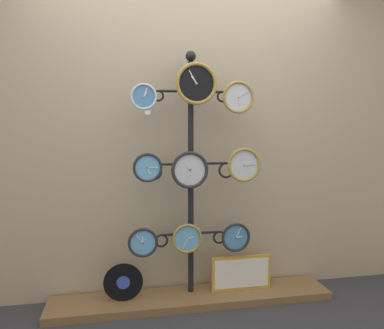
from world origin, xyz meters
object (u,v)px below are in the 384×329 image
at_px(clock_middle_right, 244,165).
at_px(picture_frame, 241,273).
at_px(clock_top_right, 238,97).
at_px(clock_top_left, 144,97).
at_px(clock_top_center, 196,84).
at_px(clock_bottom_left, 143,242).
at_px(vinyl_record, 123,282).
at_px(clock_middle_center, 190,170).
at_px(clock_middle_left, 148,168).
at_px(clock_bottom_center, 187,238).
at_px(display_stand, 191,208).
at_px(clock_bottom_right, 236,237).

bearing_deg(clock_middle_right, picture_frame, 78.03).
bearing_deg(clock_top_right, clock_top_left, 178.77).
height_order(clock_top_center, clock_middle_right, clock_top_center).
relative_size(clock_top_left, clock_bottom_left, 0.86).
bearing_deg(clock_middle_right, vinyl_record, 177.57).
xyz_separation_m(clock_top_right, clock_middle_center, (-0.37, -0.00, -0.54)).
height_order(clock_middle_left, clock_bottom_center, clock_middle_left).
distance_m(display_stand, clock_bottom_left, 0.45).
bearing_deg(clock_bottom_left, picture_frame, 4.37).
bearing_deg(clock_top_center, clock_bottom_center, 153.34).
height_order(clock_top_left, clock_middle_left, clock_top_left).
bearing_deg(clock_bottom_right, picture_frame, 28.47).
relative_size(display_stand, clock_bottom_center, 8.35).
bearing_deg(clock_bottom_right, display_stand, 166.66).
bearing_deg(clock_middle_left, clock_bottom_center, 0.87).
distance_m(clock_top_center, clock_bottom_right, 1.22).
xyz_separation_m(display_stand, clock_bottom_left, (-0.38, -0.11, -0.22)).
xyz_separation_m(clock_bottom_center, clock_bottom_right, (0.39, 0.01, -0.01)).
relative_size(clock_middle_left, clock_middle_right, 0.82).
xyz_separation_m(display_stand, clock_bottom_right, (0.34, -0.08, -0.23)).
bearing_deg(clock_bottom_left, clock_top_right, 1.21).
bearing_deg(vinyl_record, clock_bottom_center, -1.43).
height_order(display_stand, clock_top_center, display_stand).
height_order(clock_middle_left, vinyl_record, clock_middle_left).
xyz_separation_m(clock_top_center, clock_middle_left, (-0.36, 0.03, -0.61)).
relative_size(clock_middle_right, picture_frame, 0.54).
distance_m(display_stand, clock_top_right, 0.93).
height_order(clock_middle_left, clock_middle_center, clock_middle_center).
height_order(clock_middle_center, clock_bottom_left, clock_middle_center).
height_order(clock_top_left, clock_bottom_center, clock_top_left).
bearing_deg(clock_middle_right, clock_top_left, 177.23).
relative_size(clock_middle_center, clock_bottom_right, 1.21).
xyz_separation_m(clock_top_right, clock_bottom_left, (-0.73, -0.02, -1.07)).
distance_m(clock_middle_right, picture_frame, 0.89).
relative_size(clock_middle_right, clock_bottom_left, 1.17).
relative_size(clock_top_right, clock_bottom_center, 1.06).
bearing_deg(vinyl_record, display_stand, 8.00).
xyz_separation_m(clock_middle_center, vinyl_record, (-0.51, 0.02, -0.84)).
height_order(clock_top_right, clock_bottom_left, clock_top_right).
bearing_deg(clock_bottom_center, display_stand, 62.82).
height_order(clock_middle_right, clock_bottom_right, clock_middle_right).
distance_m(clock_middle_center, vinyl_record, 0.98).
bearing_deg(clock_top_center, vinyl_record, 175.40).
xyz_separation_m(clock_top_center, picture_frame, (0.39, 0.07, -1.48)).
xyz_separation_m(clock_middle_center, clock_bottom_left, (-0.36, -0.01, -0.53)).
height_order(display_stand, clock_bottom_center, display_stand).
distance_m(clock_middle_left, vinyl_record, 0.89).
relative_size(clock_middle_center, picture_frame, 0.58).
relative_size(clock_top_center, clock_bottom_center, 1.33).
bearing_deg(clock_middle_left, display_stand, 15.07).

